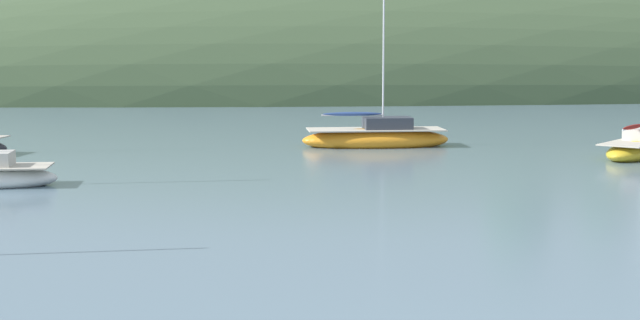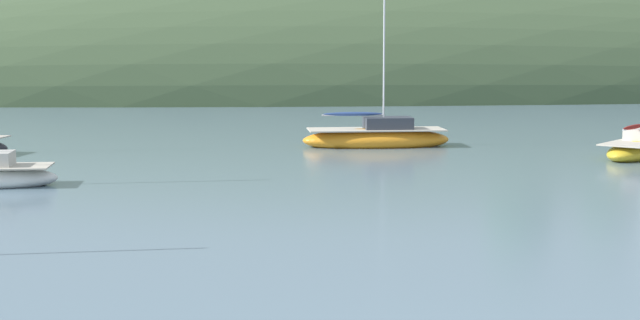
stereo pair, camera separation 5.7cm
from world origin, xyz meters
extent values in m
ellipsoid|color=#425638|center=(25.00, 82.24, 0.00)|extent=(150.00, 36.00, 24.69)
cylinder|color=silver|center=(15.47, 28.15, 1.40)|extent=(1.93, 1.88, 0.07)
ellipsoid|color=maroon|center=(15.47, 28.15, 1.45)|extent=(1.95, 1.90, 0.20)
ellipsoid|color=orange|center=(5.03, 34.95, 0.33)|extent=(7.55, 2.87, 1.19)
cube|color=beige|center=(5.03, 34.95, 0.86)|extent=(6.94, 2.64, 0.06)
cube|color=#333842|center=(5.63, 34.92, 1.17)|extent=(2.45, 1.75, 0.62)
cylinder|color=silver|center=(5.40, 34.93, 5.05)|extent=(0.09, 0.09, 8.37)
cylinder|color=silver|center=(3.84, 35.00, 1.60)|extent=(3.12, 0.21, 0.07)
ellipsoid|color=#2D4784|center=(3.84, 35.00, 1.65)|extent=(3.01, 0.34, 0.20)
camera|label=1|loc=(-4.93, -13.54, 5.33)|focal=55.34mm
camera|label=2|loc=(-4.88, -13.54, 5.33)|focal=55.34mm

